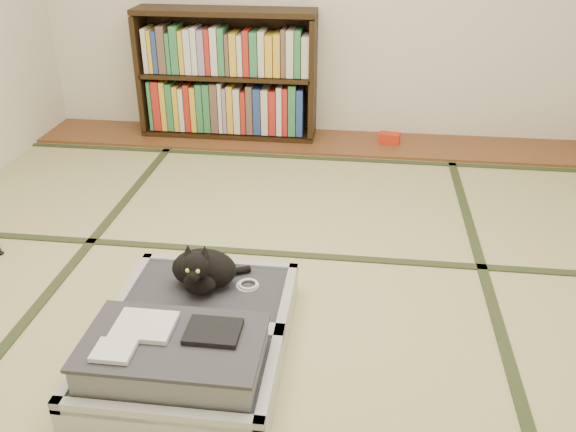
# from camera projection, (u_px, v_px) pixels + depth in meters

# --- Properties ---
(floor) EXTENTS (4.50, 4.50, 0.00)m
(floor) POSITION_uv_depth(u_px,v_px,m) (267.00, 300.00, 2.74)
(floor) COLOR tan
(floor) RESTS_ON ground
(wood_strip) EXTENTS (4.00, 0.50, 0.02)m
(wood_strip) POSITION_uv_depth(u_px,v_px,m) (310.00, 142.00, 4.49)
(wood_strip) COLOR brown
(wood_strip) RESTS_ON ground
(red_item) EXTENTS (0.16, 0.11, 0.07)m
(red_item) POSITION_uv_depth(u_px,v_px,m) (389.00, 138.00, 4.43)
(red_item) COLOR red
(red_item) RESTS_ON wood_strip
(tatami_borders) EXTENTS (4.00, 4.50, 0.01)m
(tatami_borders) POSITION_uv_depth(u_px,v_px,m) (282.00, 245.00, 3.17)
(tatami_borders) COLOR #2D381E
(tatami_borders) RESTS_ON ground
(bookcase) EXTENTS (1.28, 0.29, 0.92)m
(bookcase) POSITION_uv_depth(u_px,v_px,m) (227.00, 77.00, 4.42)
(bookcase) COLOR black
(bookcase) RESTS_ON wood_strip
(suitcase) EXTENTS (0.71, 0.95, 0.28)m
(suitcase) POSITION_uv_depth(u_px,v_px,m) (191.00, 341.00, 2.34)
(suitcase) COLOR #AEAEB3
(suitcase) RESTS_ON floor
(cat) EXTENTS (0.32, 0.32, 0.26)m
(cat) POSITION_uv_depth(u_px,v_px,m) (203.00, 270.00, 2.53)
(cat) COLOR black
(cat) RESTS_ON suitcase
(cable_coil) EXTENTS (0.10, 0.10, 0.02)m
(cable_coil) POSITION_uv_depth(u_px,v_px,m) (248.00, 285.00, 2.59)
(cable_coil) COLOR white
(cable_coil) RESTS_ON suitcase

